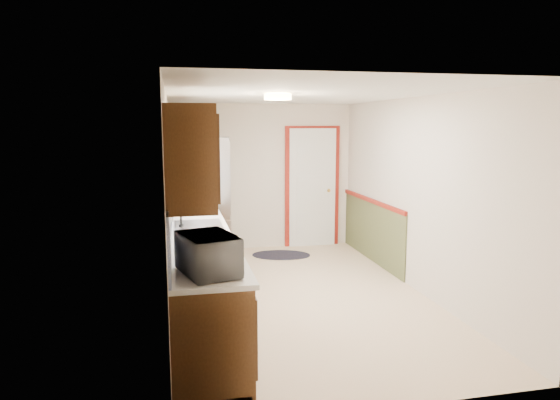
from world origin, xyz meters
name	(u,v)px	position (x,y,z in m)	size (l,w,h in m)	color
room_shell	(299,198)	(0.00, 0.00, 1.20)	(3.20, 5.20, 2.52)	beige
kitchen_run	(195,241)	(-1.24, -0.29, 0.81)	(0.63, 4.00, 2.20)	#391F0D
back_wall_trim	(324,196)	(0.99, 2.21, 0.89)	(1.12, 2.30, 2.08)	maroon
ceiling_fixture	(278,97)	(-0.30, -0.20, 2.36)	(0.30, 0.30, 0.06)	#FFD88C
microwave	(209,250)	(-1.20, -1.95, 1.12)	(0.55, 0.30, 0.37)	white
refrigerator	(204,201)	(-1.02, 1.75, 0.94)	(0.87, 0.83, 1.88)	#B7B7BC
rug	(281,255)	(0.19, 1.90, 0.01)	(0.92, 0.59, 0.01)	black
cooktop	(194,209)	(-1.19, 0.96, 0.95)	(0.46, 0.55, 0.02)	black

